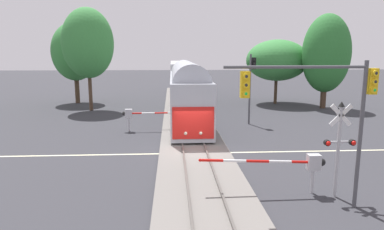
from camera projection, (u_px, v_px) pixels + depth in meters
name	position (u px, v px, depth m)	size (l,w,h in m)	color
ground_plane	(194.00, 153.00, 21.52)	(220.00, 220.00, 0.00)	#333338
road_centre_stripe	(194.00, 153.00, 21.52)	(44.00, 0.20, 0.01)	beige
railway_track	(194.00, 152.00, 21.50)	(4.40, 80.00, 0.32)	slate
commuter_train	(183.00, 83.00, 40.48)	(3.04, 40.15, 5.16)	#B2B7C1
crossing_gate_near	(300.00, 163.00, 15.09)	(5.65, 0.40, 1.80)	#B7B7BC
crossing_signal_mast	(339.00, 140.00, 14.51)	(1.36, 0.44, 4.22)	#B2B2B7
crossing_gate_far	(137.00, 114.00, 27.45)	(5.81, 0.40, 1.80)	#B7B7BC
traffic_signal_near_right	(324.00, 98.00, 13.07)	(5.93, 0.38, 5.94)	#4C4C51
traffic_signal_far_side	(252.00, 78.00, 29.69)	(0.53, 0.38, 6.16)	#4C4C51
maple_right_background	(326.00, 54.00, 38.26)	(5.26, 5.26, 10.56)	#4C3828
oak_behind_train	(88.00, 43.00, 36.51)	(5.47, 5.47, 11.02)	#4C3828
pine_left_background	(75.00, 52.00, 42.28)	(5.65, 5.65, 9.98)	#4C3828
oak_far_right	(277.00, 60.00, 41.99)	(7.51, 7.51, 7.88)	#4C3828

